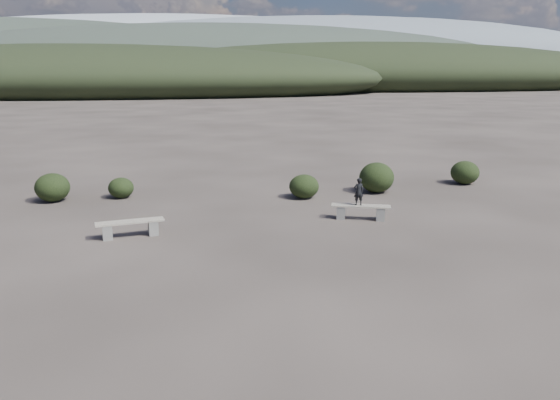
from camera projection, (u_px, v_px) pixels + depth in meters
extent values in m
plane|color=#302925|center=(298.00, 282.00, 12.66)|extent=(1200.00, 1200.00, 0.00)
cube|color=slate|center=(107.00, 232.00, 15.71)|extent=(0.35, 0.43, 0.43)
cube|color=slate|center=(153.00, 228.00, 16.14)|extent=(0.35, 0.43, 0.43)
cube|color=gray|center=(130.00, 222.00, 15.87)|extent=(1.99, 0.83, 0.05)
cube|color=slate|center=(341.00, 212.00, 17.85)|extent=(0.36, 0.43, 0.42)
cube|color=slate|center=(380.00, 214.00, 17.66)|extent=(0.36, 0.43, 0.42)
cube|color=gray|center=(361.00, 206.00, 17.70)|extent=(1.95, 0.91, 0.05)
imported|color=black|center=(359.00, 192.00, 17.60)|extent=(0.34, 0.24, 0.90)
ellipsoid|color=black|center=(121.00, 188.00, 20.64)|extent=(0.95, 0.95, 0.78)
ellipsoid|color=black|center=(304.00, 186.00, 20.59)|extent=(1.13, 1.13, 0.90)
ellipsoid|color=black|center=(377.00, 178.00, 21.50)|extent=(1.37, 1.37, 1.19)
ellipsoid|color=black|center=(465.00, 172.00, 23.07)|extent=(1.18, 1.18, 0.98)
ellipsoid|color=black|center=(52.00, 187.00, 20.06)|extent=(1.24, 1.24, 1.05)
ellipsoid|color=black|center=(80.00, 79.00, 95.85)|extent=(110.00, 40.00, 12.00)
ellipsoid|color=black|center=(378.00, 74.00, 122.06)|extent=(120.00, 44.00, 14.00)
ellipsoid|color=#2C352C|center=(218.00, 65.00, 165.62)|extent=(190.00, 64.00, 24.00)
ellipsoid|color=slate|center=(340.00, 57.00, 307.72)|extent=(340.00, 110.00, 44.00)
ellipsoid|color=#99A2AD|center=(172.00, 55.00, 391.77)|extent=(460.00, 140.00, 56.00)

